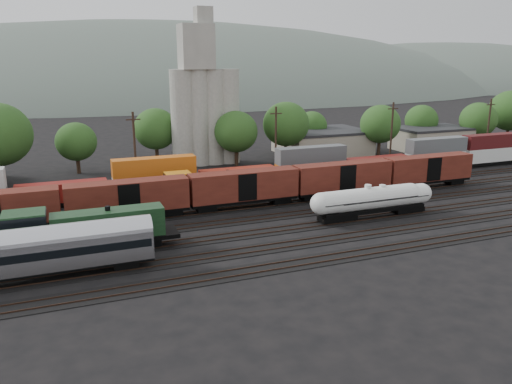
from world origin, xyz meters
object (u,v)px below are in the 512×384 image
object	(u,v)px
orange_locomotive	(208,185)
tank_car_a	(367,200)
green_locomotive	(76,231)
passenger_coach	(30,251)
grain_silo	(204,106)

from	to	relation	value
orange_locomotive	tank_car_a	bearing A→B (deg)	-42.08
green_locomotive	orange_locomotive	bearing A→B (deg)	39.24
tank_car_a	green_locomotive	bearing A→B (deg)	180.00
orange_locomotive	passenger_coach	bearing A→B (deg)	-138.28
green_locomotive	grain_silo	distance (m)	48.91
orange_locomotive	grain_silo	world-z (taller)	grain_silo
tank_car_a	orange_locomotive	distance (m)	22.38
tank_car_a	orange_locomotive	size ratio (longest dim) A/B	0.93
passenger_coach	grain_silo	size ratio (longest dim) A/B	0.75
grain_silo	passenger_coach	bearing A→B (deg)	-122.56
tank_car_a	orange_locomotive	bearing A→B (deg)	137.92
grain_silo	orange_locomotive	bearing A→B (deg)	-104.95
tank_car_a	passenger_coach	size ratio (longest dim) A/B	0.73
tank_car_a	grain_silo	bearing A→B (deg)	103.27
green_locomotive	orange_locomotive	world-z (taller)	green_locomotive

